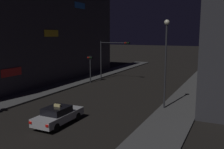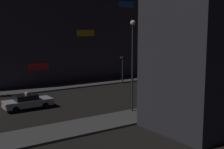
# 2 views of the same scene
# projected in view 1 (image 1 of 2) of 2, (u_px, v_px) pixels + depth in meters

# --- Properties ---
(sidewalk_left) EXTENTS (3.46, 54.61, 0.17)m
(sidewalk_left) POSITION_uv_depth(u_px,v_px,m) (83.00, 80.00, 37.79)
(sidewalk_left) COLOR #4C4C4C
(sidewalk_left) RESTS_ON ground_plane
(sidewalk_right) EXTENTS (3.46, 54.61, 0.17)m
(sidewalk_right) POSITION_uv_depth(u_px,v_px,m) (193.00, 90.00, 30.85)
(sidewalk_right) COLOR #4C4C4C
(sidewalk_right) RESTS_ON ground_plane
(building_facade_left) EXTENTS (8.01, 35.01, 15.27)m
(building_facade_left) POSITION_uv_depth(u_px,v_px,m) (28.00, 29.00, 34.82)
(building_facade_left) COLOR #3D3842
(building_facade_left) RESTS_ON ground_plane
(taxi) EXTENTS (1.83, 4.46, 1.62)m
(taxi) POSITION_uv_depth(u_px,v_px,m) (58.00, 115.00, 19.25)
(taxi) COLOR #B7B7BC
(taxi) RESTS_ON ground_plane
(traffic_light_overhead) EXTENTS (4.79, 0.42, 5.91)m
(traffic_light_overhead) POSITION_uv_depth(u_px,v_px,m) (111.00, 52.00, 37.43)
(traffic_light_overhead) COLOR #2D2D33
(traffic_light_overhead) RESTS_ON ground_plane
(traffic_light_left_kerb) EXTENTS (0.80, 0.42, 3.88)m
(traffic_light_left_kerb) POSITION_uv_depth(u_px,v_px,m) (90.00, 64.00, 35.59)
(traffic_light_left_kerb) COLOR #2D2D33
(traffic_light_left_kerb) RESTS_ON ground_plane
(street_lamp_near_block) EXTENTS (0.48, 0.48, 7.99)m
(street_lamp_near_block) POSITION_uv_depth(u_px,v_px,m) (166.00, 52.00, 22.29)
(street_lamp_near_block) COLOR #2D2D33
(street_lamp_near_block) RESTS_ON sidewalk_right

